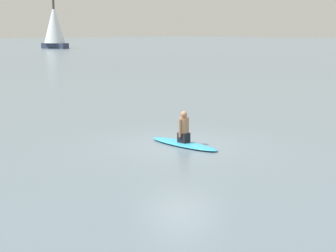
{
  "coord_description": "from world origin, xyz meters",
  "views": [
    {
      "loc": [
        11.92,
        -11.78,
        3.84
      ],
      "look_at": [
        -0.38,
        -0.21,
        0.65
      ],
      "focal_mm": 55.02,
      "sensor_mm": 36.0,
      "label": 1
    }
  ],
  "objects": [
    {
      "name": "ground_plane",
      "position": [
        0.0,
        0.0,
        0.0
      ],
      "size": [
        400.0,
        400.0,
        0.0
      ],
      "primitive_type": "plane",
      "color": "slate"
    },
    {
      "name": "sailboat_far_left",
      "position": [
        -80.18,
        43.47,
        4.51
      ],
      "size": [
        6.2,
        5.11,
        9.64
      ],
      "rotation": [
        0.0,
        0.0,
        0.27
      ],
      "color": "#2D3851",
      "rests_on": "ground"
    },
    {
      "name": "surfboard",
      "position": [
        0.02,
        0.14,
        0.05
      ],
      "size": [
        2.92,
        0.82,
        0.11
      ],
      "primitive_type": "ellipsoid",
      "rotation": [
        0.0,
        0.0,
        0.02
      ],
      "color": "#339EC6",
      "rests_on": "ground"
    },
    {
      "name": "person_paddler",
      "position": [
        0.02,
        0.14,
        0.59
      ],
      "size": [
        0.36,
        0.46,
        1.06
      ],
      "rotation": [
        0.0,
        0.0,
        0.02
      ],
      "color": "black",
      "rests_on": "surfboard"
    }
  ]
}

